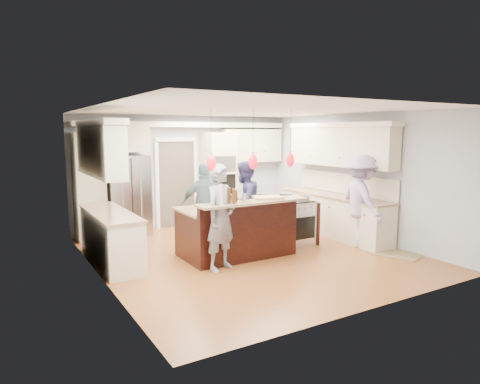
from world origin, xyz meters
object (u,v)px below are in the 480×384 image
object	(u,v)px
refrigerator	(128,196)
person_bar_end	(221,217)
person_far_left	(244,202)
kitchen_island	(236,230)
island_range	(293,222)

from	to	relation	value
refrigerator	person_bar_end	world-z (taller)	refrigerator
refrigerator	person_far_left	distance (m)	2.65
kitchen_island	island_range	world-z (taller)	kitchen_island
refrigerator	person_bar_end	xyz separation A→B (m)	(0.65, -3.19, -0.00)
kitchen_island	person_bar_end	size ratio (longest dim) A/B	1.17
person_far_left	kitchen_island	bearing A→B (deg)	25.56
person_bar_end	island_range	bearing A→B (deg)	-4.29
refrigerator	kitchen_island	xyz separation A→B (m)	(1.30, -2.57, -0.41)
kitchen_island	person_far_left	distance (m)	1.08
refrigerator	island_range	xyz separation A→B (m)	(2.71, -2.49, -0.44)
island_range	person_far_left	world-z (taller)	person_far_left
kitchen_island	person_bar_end	distance (m)	0.99
kitchen_island	refrigerator	bearing A→B (deg)	116.90
kitchen_island	person_far_left	world-z (taller)	person_far_left
person_far_left	person_bar_end	bearing A→B (deg)	22.40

